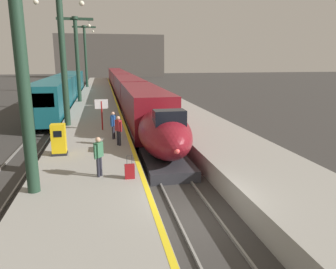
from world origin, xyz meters
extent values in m
plane|color=#33302D|center=(0.00, 0.00, 0.00)|extent=(260.00, 260.00, 0.00)
cube|color=gray|center=(-4.05, 24.75, 0.53)|extent=(4.80, 110.00, 1.05)
cube|color=gray|center=(4.05, 24.75, 0.53)|extent=(4.80, 110.00, 1.05)
cube|color=yellow|center=(-1.77, 24.75, 1.05)|extent=(0.20, 107.80, 0.01)
cube|color=slate|center=(-0.75, 27.50, 0.06)|extent=(0.08, 110.00, 0.12)
cube|color=slate|center=(0.75, 27.50, 0.06)|extent=(0.08, 110.00, 0.12)
cube|color=slate|center=(-8.85, 27.50, 0.06)|extent=(0.08, 110.00, 0.12)
cube|color=slate|center=(-7.35, 27.50, 0.06)|extent=(0.08, 110.00, 0.12)
ellipsoid|color=maroon|center=(0.00, 6.72, 1.83)|extent=(2.78, 6.49, 2.56)
cube|color=#28282D|center=(0.00, 6.40, 0.28)|extent=(2.46, 5.52, 0.55)
cube|color=black|center=(0.00, 5.26, 2.90)|extent=(1.59, 1.00, 0.90)
sphere|color=#F24C4C|center=(0.00, 3.56, 1.68)|extent=(0.28, 0.28, 0.28)
cube|color=maroon|center=(0.00, 15.67, 2.08)|extent=(2.90, 14.00, 3.05)
cube|color=black|center=(-1.42, 15.67, 2.62)|extent=(0.04, 11.90, 0.80)
cube|color=black|center=(1.42, 15.67, 2.62)|extent=(0.04, 11.90, 0.80)
cube|color=silver|center=(0.00, 15.67, 0.80)|extent=(2.92, 13.30, 0.24)
cube|color=black|center=(0.00, 11.19, 0.28)|extent=(2.03, 2.20, 0.56)
cube|color=black|center=(0.00, 20.15, 0.28)|extent=(2.03, 2.20, 0.56)
cube|color=maroon|center=(0.00, 32.27, 2.08)|extent=(2.90, 18.00, 3.05)
cube|color=black|center=(-1.42, 32.27, 2.62)|extent=(0.04, 15.84, 0.80)
cube|color=black|center=(1.42, 32.27, 2.62)|extent=(0.04, 15.84, 0.80)
cube|color=black|center=(0.00, 26.15, 0.28)|extent=(2.03, 2.20, 0.56)
cube|color=black|center=(0.00, 38.39, 0.28)|extent=(2.03, 2.20, 0.56)
cube|color=maroon|center=(0.00, 50.87, 2.08)|extent=(2.90, 18.00, 3.05)
cube|color=black|center=(-1.42, 50.87, 2.62)|extent=(0.04, 15.84, 0.80)
cube|color=black|center=(1.42, 50.87, 2.62)|extent=(0.04, 15.84, 0.80)
cube|color=black|center=(0.00, 44.75, 0.28)|extent=(2.03, 2.20, 0.56)
cube|color=black|center=(0.00, 56.99, 0.28)|extent=(2.03, 2.20, 0.56)
cube|color=maroon|center=(0.00, 69.47, 2.08)|extent=(2.90, 18.00, 3.05)
cube|color=black|center=(-1.42, 69.47, 2.62)|extent=(0.04, 15.84, 0.80)
cube|color=black|center=(1.42, 69.47, 2.62)|extent=(0.04, 15.84, 0.80)
cube|color=black|center=(0.00, 63.35, 0.28)|extent=(2.03, 2.20, 0.56)
cube|color=black|center=(0.00, 75.59, 0.28)|extent=(2.03, 2.20, 0.56)
cube|color=#145660|center=(-8.10, 24.71, 2.15)|extent=(2.85, 18.00, 3.30)
cube|color=black|center=(-8.10, 15.75, 2.75)|extent=(2.28, 0.08, 1.10)
cube|color=black|center=(-9.49, 24.71, 2.65)|extent=(0.04, 15.30, 0.90)
cube|color=black|center=(-6.71, 24.71, 2.65)|extent=(0.04, 15.30, 0.90)
cube|color=black|center=(-8.10, 18.95, 0.26)|extent=(2.00, 2.00, 0.52)
cube|color=black|center=(-8.10, 30.47, 0.26)|extent=(2.00, 2.00, 0.52)
cube|color=#145660|center=(-8.10, 43.31, 2.15)|extent=(2.85, 18.00, 3.30)
cylinder|color=#1E3828|center=(-5.90, 1.51, 5.52)|extent=(0.44, 0.44, 8.94)
cylinder|color=#1E3828|center=(-5.90, 14.12, 5.81)|extent=(0.44, 0.44, 9.52)
sphere|color=#EFEACC|center=(-7.40, 14.12, 9.62)|extent=(0.36, 0.36, 0.36)
sphere|color=#EFEACC|center=(-4.40, 14.12, 9.62)|extent=(0.36, 0.36, 0.36)
cylinder|color=#1E3828|center=(-5.90, 28.38, 5.75)|extent=(0.44, 0.44, 9.41)
cylinder|color=#1E3828|center=(-5.90, 28.38, 10.31)|extent=(0.68, 0.68, 0.30)
cube|color=#1E3828|center=(-5.90, 28.38, 10.21)|extent=(4.00, 0.24, 0.28)
cylinder|color=#1E3828|center=(-7.40, 28.38, 9.86)|extent=(0.03, 0.03, 0.60)
sphere|color=#EFEACC|center=(-7.40, 28.38, 9.51)|extent=(0.36, 0.36, 0.36)
cylinder|color=#1E3828|center=(-4.40, 28.38, 9.86)|extent=(0.03, 0.03, 0.60)
sphere|color=#EFEACC|center=(-4.40, 28.38, 9.51)|extent=(0.36, 0.36, 0.36)
cylinder|color=#1E3828|center=(-5.90, 49.41, 6.29)|extent=(0.44, 0.44, 10.48)
cylinder|color=#1E3828|center=(-5.90, 49.41, 11.38)|extent=(0.68, 0.68, 0.30)
cube|color=#1E3828|center=(-5.90, 49.41, 11.28)|extent=(4.00, 0.24, 0.28)
cylinder|color=#1E3828|center=(-7.40, 49.41, 10.93)|extent=(0.03, 0.03, 0.60)
sphere|color=#EFEACC|center=(-7.40, 49.41, 10.58)|extent=(0.36, 0.36, 0.36)
cylinder|color=#1E3828|center=(-4.40, 49.41, 10.93)|extent=(0.03, 0.03, 0.60)
sphere|color=#EFEACC|center=(-4.40, 49.41, 10.58)|extent=(0.36, 0.36, 0.36)
cylinder|color=#23232D|center=(-3.47, 2.72, 1.48)|extent=(0.13, 0.13, 0.85)
cylinder|color=#23232D|center=(-3.57, 2.58, 1.48)|extent=(0.13, 0.13, 0.85)
cube|color=#336647|center=(-3.52, 2.65, 2.21)|extent=(0.40, 0.44, 0.62)
cylinder|color=#336647|center=(-3.39, 2.84, 2.16)|extent=(0.09, 0.09, 0.58)
cylinder|color=#336647|center=(-3.66, 2.45, 2.16)|extent=(0.09, 0.09, 0.58)
sphere|color=tan|center=(-3.52, 2.65, 2.63)|extent=(0.22, 0.22, 0.22)
cylinder|color=#23232D|center=(-2.67, 9.22, 1.48)|extent=(0.13, 0.13, 0.85)
cylinder|color=#23232D|center=(-2.73, 9.06, 1.48)|extent=(0.13, 0.13, 0.85)
cube|color=#1E478C|center=(-2.70, 9.14, 2.21)|extent=(0.34, 0.43, 0.62)
cylinder|color=#1E478C|center=(-2.62, 9.36, 2.16)|extent=(0.09, 0.09, 0.58)
cylinder|color=#1E478C|center=(-2.79, 8.91, 2.16)|extent=(0.09, 0.09, 0.58)
sphere|color=tan|center=(-2.70, 9.14, 2.63)|extent=(0.22, 0.22, 0.22)
cylinder|color=#23232D|center=(-2.42, 7.45, 1.48)|extent=(0.13, 0.13, 0.85)
cylinder|color=#23232D|center=(-2.51, 7.59, 1.48)|extent=(0.13, 0.13, 0.85)
cube|color=maroon|center=(-2.46, 7.52, 2.21)|extent=(0.40, 0.44, 0.62)
cylinder|color=maroon|center=(-2.33, 7.33, 2.16)|extent=(0.09, 0.09, 0.58)
cylinder|color=maroon|center=(-2.60, 7.72, 2.16)|extent=(0.09, 0.09, 0.58)
sphere|color=tan|center=(-2.46, 7.52, 2.63)|extent=(0.22, 0.22, 0.22)
cube|color=maroon|center=(-2.31, 2.15, 1.35)|extent=(0.40, 0.22, 0.60)
cylinder|color=#262628|center=(-2.41, 2.15, 1.83)|extent=(0.02, 0.02, 0.36)
cylinder|color=#262628|center=(-2.21, 2.15, 1.83)|extent=(0.02, 0.02, 0.36)
cube|color=#262628|center=(-2.31, 2.15, 2.02)|extent=(0.22, 0.03, 0.02)
cube|color=yellow|center=(-5.55, 6.28, 1.85)|extent=(0.70, 0.56, 1.60)
cube|color=black|center=(-5.55, 5.99, 2.20)|extent=(0.40, 0.02, 0.32)
cube|color=black|center=(-5.55, 6.28, 1.11)|extent=(0.76, 0.62, 0.12)
cylinder|color=maroon|center=(-3.37, 11.95, 2.05)|extent=(0.10, 0.10, 2.00)
cube|color=white|center=(-3.37, 11.95, 2.85)|extent=(0.90, 0.06, 0.64)
cube|color=#4C4742|center=(0.00, 102.00, 7.00)|extent=(36.00, 2.00, 14.00)
camera|label=1|loc=(-3.25, -10.39, 5.82)|focal=34.39mm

